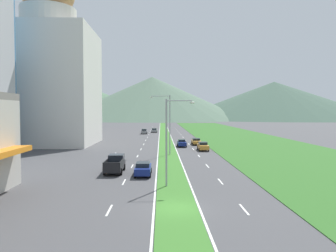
{
  "coord_description": "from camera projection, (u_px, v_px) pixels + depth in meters",
  "views": [
    {
      "loc": [
        -1.2,
        -24.71,
        7.46
      ],
      "look_at": [
        0.04,
        33.15,
        4.83
      ],
      "focal_mm": 35.08,
      "sensor_mm": 36.0,
      "label": 1
    }
  ],
  "objects": [
    {
      "name": "car_3",
      "position": [
        196.0,
        141.0,
        72.84
      ],
      "size": [
        1.93,
        4.76,
        1.43
      ],
      "rotation": [
        0.0,
        0.0,
        -1.57
      ],
      "color": "#C6842D",
      "rests_on": "ground_plane"
    },
    {
      "name": "car_0",
      "position": [
        203.0,
        146.0,
        62.16
      ],
      "size": [
        1.9,
        4.56,
        1.59
      ],
      "rotation": [
        0.0,
        0.0,
        -1.57
      ],
      "color": "#C6842D",
      "rests_on": "ground_plane"
    },
    {
      "name": "pickup_truck_0",
      "position": [
        115.0,
        164.0,
        40.07
      ],
      "size": [
        2.18,
        5.4,
        2.0
      ],
      "rotation": [
        0.0,
        0.0,
        1.57
      ],
      "color": "black",
      "rests_on": "ground_plane"
    },
    {
      "name": "hill_far_center",
      "position": [
        152.0,
        98.0,
        293.98
      ],
      "size": [
        168.75,
        168.75,
        38.15
      ],
      "primitive_type": "cone",
      "color": "#516B56",
      "rests_on": "ground_plane"
    },
    {
      "name": "lane_dash_right_12",
      "position": [
        178.0,
        131.0,
        123.35
      ],
      "size": [
        0.16,
        2.8,
        0.01
      ],
      "primitive_type": "cube",
      "color": "silver",
      "rests_on": "ground_plane"
    },
    {
      "name": "lane_dash_left_8",
      "position": [
        146.0,
        140.0,
        83.74
      ],
      "size": [
        0.16,
        2.8,
        0.01
      ],
      "primitive_type": "cube",
      "color": "silver",
      "rests_on": "ground_plane"
    },
    {
      "name": "lane_dash_left_3",
      "position": [
        124.0,
        182.0,
        34.5
      ],
      "size": [
        0.16,
        2.8,
        0.01
      ],
      "primitive_type": "cube",
      "color": "silver",
      "rests_on": "ground_plane"
    },
    {
      "name": "domed_building",
      "position": [
        49.0,
        72.0,
        73.31
      ],
      "size": [
        19.82,
        19.82,
        39.35
      ],
      "color": "silver",
      "rests_on": "ground_plane"
    },
    {
      "name": "grass_verge_right",
      "position": [
        245.0,
        140.0,
        85.4
      ],
      "size": [
        24.0,
        240.0,
        0.06
      ],
      "primitive_type": "cube",
      "color": "#2D6023",
      "rests_on": "ground_plane"
    },
    {
      "name": "lane_dash_right_2",
      "position": [
        244.0,
        209.0,
        24.87
      ],
      "size": [
        0.16,
        2.8,
        0.01
      ],
      "primitive_type": "cube",
      "color": "silver",
      "rests_on": "ground_plane"
    },
    {
      "name": "motorcycle_rider",
      "position": [
        116.0,
        160.0,
        44.82
      ],
      "size": [
        0.36,
        2.0,
        1.8
      ],
      "rotation": [
        0.0,
        0.0,
        1.57
      ],
      "color": "black",
      "rests_on": "ground_plane"
    },
    {
      "name": "lane_dash_right_14",
      "position": [
        175.0,
        128.0,
        143.05
      ],
      "size": [
        0.16,
        2.8,
        0.01
      ],
      "primitive_type": "cube",
      "color": "silver",
      "rests_on": "ground_plane"
    },
    {
      "name": "street_lamp_mid",
      "position": [
        168.0,
        121.0,
        55.54
      ],
      "size": [
        3.51,
        0.5,
        10.15
      ],
      "color": "#99999E",
      "rests_on": "ground_plane"
    },
    {
      "name": "street_lamp_near",
      "position": [
        170.0,
        136.0,
        32.19
      ],
      "size": [
        2.89,
        0.28,
        8.63
      ],
      "color": "#99999E",
      "rests_on": "ground_plane"
    },
    {
      "name": "lane_dash_right_11",
      "position": [
        179.0,
        133.0,
        113.5
      ],
      "size": [
        0.16,
        2.8,
        0.01
      ],
      "primitive_type": "cube",
      "color": "silver",
      "rests_on": "ground_plane"
    },
    {
      "name": "edge_line_median_right",
      "position": [
        172.0,
        140.0,
        85.0
      ],
      "size": [
        0.16,
        240.0,
        0.01
      ],
      "primitive_type": "cube",
      "color": "silver",
      "rests_on": "ground_plane"
    },
    {
      "name": "lane_dash_left_4",
      "position": [
        132.0,
        166.0,
        44.35
      ],
      "size": [
        0.16,
        2.8,
        0.01
      ],
      "primitive_type": "cube",
      "color": "silver",
      "rests_on": "ground_plane"
    },
    {
      "name": "hill_far_right",
      "position": [
        274.0,
        100.0,
        308.21
      ],
      "size": [
        188.73,
        188.73,
        35.04
      ],
      "primitive_type": "cone",
      "color": "#3D5647",
      "rests_on": "ground_plane"
    },
    {
      "name": "midrise_colored",
      "position": [
        70.0,
        101.0,
        113.46
      ],
      "size": [
        15.31,
        15.31,
        21.88
      ],
      "primitive_type": "cube",
      "color": "silver",
      "rests_on": "ground_plane"
    },
    {
      "name": "lane_dash_left_11",
      "position": [
        150.0,
        133.0,
        113.28
      ],
      "size": [
        0.16,
        2.8,
        0.01
      ],
      "primitive_type": "cube",
      "color": "silver",
      "rests_on": "ground_plane"
    },
    {
      "name": "lane_dash_left_7",
      "position": [
        144.0,
        144.0,
        73.89
      ],
      "size": [
        0.16,
        2.8,
        0.01
      ],
      "primitive_type": "cube",
      "color": "silver",
      "rests_on": "ground_plane"
    },
    {
      "name": "lane_dash_right_5",
      "position": [
        199.0,
        156.0,
        54.41
      ],
      "size": [
        0.16,
        2.8,
        0.01
      ],
      "primitive_type": "cube",
      "color": "silver",
      "rests_on": "ground_plane"
    },
    {
      "name": "lane_dash_left_13",
      "position": [
        151.0,
        129.0,
        132.98
      ],
      "size": [
        0.16,
        2.8,
        0.01
      ],
      "primitive_type": "cube",
      "color": "silver",
      "rests_on": "ground_plane"
    },
    {
      "name": "lane_dash_left_10",
      "position": [
        149.0,
        135.0,
        103.43
      ],
      "size": [
        0.16,
        2.8,
        0.01
      ],
      "primitive_type": "cube",
      "color": "silver",
      "rests_on": "ground_plane"
    },
    {
      "name": "lane_dash_left_9",
      "position": [
        147.0,
        137.0,
        93.59
      ],
      "size": [
        0.16,
        2.8,
        0.01
      ],
      "primitive_type": "cube",
      "color": "silver",
      "rests_on": "ground_plane"
    },
    {
      "name": "hill_far_left",
      "position": [
        62.0,
        97.0,
        321.51
      ],
      "size": [
        199.45,
        199.45,
        43.07
      ],
      "primitive_type": "cone",
      "color": "#47664C",
      "rests_on": "ground_plane"
    },
    {
      "name": "lane_dash_right_7",
      "position": [
        189.0,
        144.0,
        74.11
      ],
      "size": [
        0.16,
        2.8,
        0.01
      ],
      "primitive_type": "cube",
      "color": "silver",
      "rests_on": "ground_plane"
    },
    {
      "name": "lane_dash_left_15",
      "position": [
        153.0,
        127.0,
        152.68
      ],
      "size": [
        0.16,
        2.8,
        0.01
      ],
      "primitive_type": "cube",
      "color": "silver",
      "rests_on": "ground_plane"
    },
    {
      "name": "lane_dash_left_12",
      "position": [
        151.0,
        131.0,
        123.13
      ],
      "size": [
        0.16,
        2.8,
        0.01
      ],
      "primitive_type": "cube",
      "color": "silver",
      "rests_on": "ground_plane"
    },
    {
      "name": "edge_line_median_left",
      "position": [
        159.0,
        140.0,
        84.93
      ],
      "size": [
        0.16,
        240.0,
        0.01
      ],
      "primitive_type": "cube",
      "color": "silver",
      "rests_on": "ground_plane"
    },
    {
      "name": "lane_dash_right_10",
      "position": [
        181.0,
        135.0,
        103.65
      ],
      "size": [
        0.16,
        2.8,
        0.01
      ],
      "primitive_type": "cube",
      "color": "silver",
      "rests_on": "ground_plane"
    },
    {
      "name": "grass_median",
      "position": [
        166.0,
        140.0,
        84.96
      ],
      "size": [
        3.2,
        240.0,
        0.06
      ],
      "primitive_type": "cube",
      "color": "#387028",
      "rests_on": "ground_plane"
    },
    {
      "name": "lane_dash_right_13",
      "position": [
        176.0,
        129.0,
        133.2
      ],
      "size": [
        0.16,
        2.8,
        0.01
      ],
      "primitive_type": "cube",
      "color": "silver",
      "rests_on": "ground_plane"
    },
    {
      "name": "lane_dash_left_14",
      "position": [
        152.0,
        128.0,
        142.83
      ],
      "size": [
        0.16,
        2.8,
        0.01
      ],
      "primitive_type": "cube",
      "color": "silver",
      "rests_on": "ground_plane"
    },
    {
      "name": "lane_dash_left_6",
      "position": [
        141.0,
        149.0,
        64.04
      ],
      "size": [
        0.16,
        2.8,
        0.01
      ],
      "primitive_type": "cube",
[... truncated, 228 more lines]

